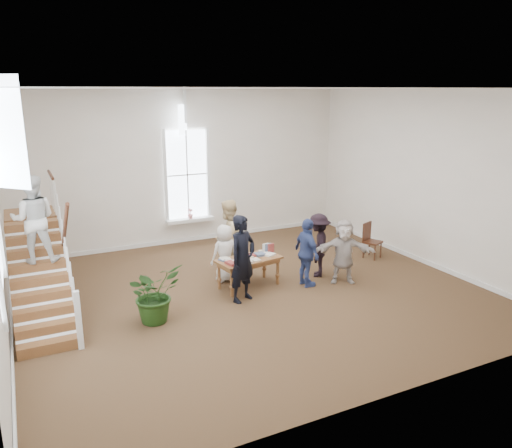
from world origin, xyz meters
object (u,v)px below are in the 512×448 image
woman_cluster_b (318,245)px  woman_cluster_c (344,251)px  library_table (248,262)px  floor_plant (154,293)px  elderly_woman (225,253)px  person_yellow (228,237)px  side_chair (370,238)px  woman_cluster_a (307,253)px  police_officer (243,259)px

woman_cluster_b → woman_cluster_c: bearing=59.1°
library_table → woman_cluster_b: bearing=-11.8°
woman_cluster_c → floor_plant: woman_cluster_c is taller
elderly_woman → person_yellow: size_ratio=0.75×
woman_cluster_b → side_chair: (2.05, 0.55, -0.24)m
woman_cluster_a → floor_plant: (-3.69, -0.27, -0.23)m
person_yellow → woman_cluster_a: bearing=95.6°
police_officer → woman_cluster_b: size_ratio=1.22×
woman_cluster_c → floor_plant: bearing=-152.1°
police_officer → woman_cluster_a: police_officer is taller
elderly_woman → person_yellow: person_yellow is taller
police_officer → woman_cluster_b: 2.36m
police_officer → woman_cluster_c: 2.60m
woman_cluster_c → side_chair: (1.75, 1.20, -0.23)m
elderly_woman → side_chair: bearing=170.5°
side_chair → floor_plant: bearing=167.9°
person_yellow → floor_plant: 3.09m
person_yellow → side_chair: person_yellow is taller
library_table → woman_cluster_b: 1.87m
woman_cluster_a → floor_plant: size_ratio=1.38×
elderly_woman → side_chair: (4.24, -0.15, -0.15)m
library_table → woman_cluster_c: 2.29m
side_chair → person_yellow: bearing=147.3°
woman_cluster_b → floor_plant: woman_cluster_b is taller
woman_cluster_a → side_chair: bearing=-68.1°
woman_cluster_b → woman_cluster_c: size_ratio=1.02×
police_officer → person_yellow: 1.80m
library_table → person_yellow: 1.15m
woman_cluster_a → woman_cluster_b: (0.60, 0.45, -0.02)m
police_officer → woman_cluster_b: (2.29, 0.56, -0.17)m
library_table → police_officer: size_ratio=0.83×
floor_plant → side_chair: size_ratio=1.20×
woman_cluster_a → elderly_woman: bearing=55.5°
woman_cluster_a → side_chair: 2.84m
floor_plant → woman_cluster_a: bearing=4.2°
elderly_woman → floor_plant: size_ratio=1.18×
library_table → woman_cluster_b: (1.86, -0.09, 0.17)m
library_table → floor_plant: 2.56m
library_table → police_officer: bearing=-132.7°
woman_cluster_b → floor_plant: 4.35m
person_yellow → woman_cluster_b: bearing=115.2°
woman_cluster_c → floor_plant: size_ratio=1.32×
elderly_woman → woman_cluster_c: size_ratio=0.90×
elderly_woman → woman_cluster_b: (2.19, -0.69, 0.09)m
police_officer → library_table: bearing=32.5°
library_table → side_chair: 3.93m
woman_cluster_b → woman_cluster_c: woman_cluster_b is taller
police_officer → side_chair: police_officer is taller
police_officer → floor_plant: 2.04m
library_table → person_yellow: size_ratio=0.85×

